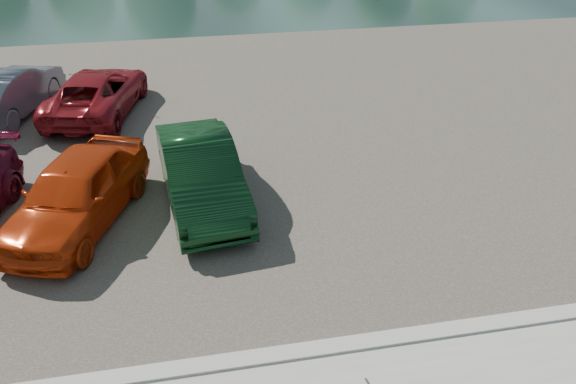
{
  "coord_description": "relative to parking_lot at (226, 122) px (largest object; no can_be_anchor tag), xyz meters",
  "views": [
    {
      "loc": [
        -1.04,
        -3.94,
        6.61
      ],
      "look_at": [
        0.68,
        5.06,
        1.1
      ],
      "focal_mm": 35.0,
      "sensor_mm": 36.0,
      "label": 1
    }
  ],
  "objects": [
    {
      "name": "car_10",
      "position": [
        -3.61,
        1.34,
        0.65
      ],
      "size": [
        3.04,
        4.9,
        1.27
      ],
      "primitive_type": "imported",
      "rotation": [
        0.0,
        0.0,
        2.92
      ],
      "color": "maroon",
      "rests_on": "parking_lot"
    },
    {
      "name": "parking_lot",
      "position": [
        0.0,
        0.0,
        0.0
      ],
      "size": [
        60.0,
        18.0,
        0.04
      ],
      "primitive_type": "cube",
      "color": "#443E37",
      "rests_on": "ground"
    },
    {
      "name": "kerb",
      "position": [
        0.0,
        -9.0,
        0.05
      ],
      "size": [
        60.0,
        0.3,
        0.14
      ],
      "primitive_type": "cube",
      "color": "#AAA6A0",
      "rests_on": "ground"
    },
    {
      "name": "car_5",
      "position": [
        -0.9,
        -4.23,
        0.73
      ],
      "size": [
        1.96,
        4.45,
        1.42
      ],
      "primitive_type": "imported",
      "rotation": [
        0.0,
        0.0,
        0.11
      ],
      "color": "black",
      "rests_on": "parking_lot"
    },
    {
      "name": "car_9",
      "position": [
        -6.12,
        1.81,
        0.72
      ],
      "size": [
        2.56,
        4.47,
        1.39
      ],
      "primitive_type": "imported",
      "rotation": [
        0.0,
        0.0,
        2.87
      ],
      "color": "slate",
      "rests_on": "parking_lot"
    },
    {
      "name": "car_4",
      "position": [
        -3.42,
        -4.58,
        0.74
      ],
      "size": [
        3.06,
        4.53,
        1.43
      ],
      "primitive_type": "imported",
      "rotation": [
        0.0,
        0.0,
        -0.36
      ],
      "color": "red",
      "rests_on": "parking_lot"
    }
  ]
}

